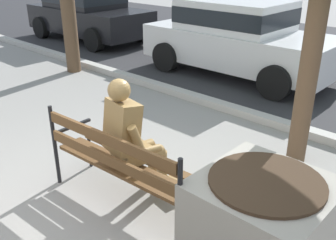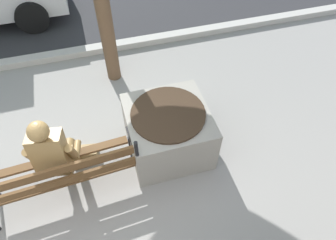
{
  "view_description": "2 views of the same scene",
  "coord_description": "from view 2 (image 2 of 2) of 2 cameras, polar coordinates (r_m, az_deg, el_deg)",
  "views": [
    {
      "loc": [
        2.52,
        -2.1,
        2.44
      ],
      "look_at": [
        -0.09,
        0.7,
        0.75
      ],
      "focal_mm": 40.48,
      "sensor_mm": 36.0,
      "label": 1
    },
    {
      "loc": [
        0.61,
        -2.1,
        3.64
      ],
      "look_at": [
        1.32,
        0.38,
        0.6
      ],
      "focal_mm": 32.8,
      "sensor_mm": 36.0,
      "label": 2
    }
  ],
  "objects": [
    {
      "name": "concrete_planter",
      "position": [
        4.16,
        -0.0,
        -2.07
      ],
      "size": [
        1.07,
        1.07,
        0.74
      ],
      "color": "gray",
      "rests_on": "ground"
    },
    {
      "name": "curb_stone",
      "position": [
        6.18,
        -18.87,
        11.43
      ],
      "size": [
        60.0,
        0.2,
        0.12
      ],
      "primitive_type": "cube",
      "color": "#B2AFA8",
      "rests_on": "ground"
    },
    {
      "name": "ground_plane",
      "position": [
        4.24,
        -16.3,
        -12.81
      ],
      "size": [
        80.0,
        80.0,
        0.0
      ],
      "primitive_type": "plane",
      "color": "gray"
    },
    {
      "name": "park_bench",
      "position": [
        3.8,
        -19.26,
        -9.32
      ],
      "size": [
        1.83,
        0.64,
        0.95
      ],
      "color": "brown",
      "rests_on": "ground"
    },
    {
      "name": "bronze_statue_seated",
      "position": [
        3.81,
        -19.76,
        -5.71
      ],
      "size": [
        0.73,
        0.79,
        1.37
      ],
      "color": "olive",
      "rests_on": "ground"
    }
  ]
}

